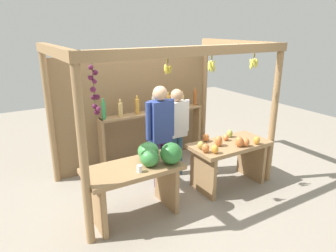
{
  "coord_description": "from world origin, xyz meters",
  "views": [
    {
      "loc": [
        -2.29,
        -3.97,
        2.44
      ],
      "look_at": [
        0.0,
        -0.18,
        1.0
      ],
      "focal_mm": 32.89,
      "sensor_mm": 36.0,
      "label": 1
    }
  ],
  "objects": [
    {
      "name": "ground_plane",
      "position": [
        0.0,
        0.0,
        0.0
      ],
      "size": [
        12.0,
        12.0,
        0.0
      ],
      "primitive_type": "plane",
      "color": "gray",
      "rests_on": "ground"
    },
    {
      "name": "market_stall",
      "position": [
        -0.0,
        0.4,
        1.29
      ],
      "size": [
        3.11,
        1.88,
        2.21
      ],
      "color": "#99754C",
      "rests_on": "ground"
    },
    {
      "name": "fruit_counter_left",
      "position": [
        -0.69,
        -0.69,
        0.64
      ],
      "size": [
        1.31,
        0.69,
        1.0
      ],
      "color": "#99754C",
      "rests_on": "ground"
    },
    {
      "name": "fruit_counter_right",
      "position": [
        0.8,
        -0.67,
        0.55
      ],
      "size": [
        1.26,
        0.64,
        0.88
      ],
      "color": "#99754C",
      "rests_on": "ground"
    },
    {
      "name": "bottle_shelf_unit",
      "position": [
        0.2,
        0.66,
        0.81
      ],
      "size": [
        1.99,
        0.22,
        1.34
      ],
      "color": "#99754C",
      "rests_on": "ground"
    },
    {
      "name": "vendor_man",
      "position": [
        -0.11,
        -0.14,
        0.97
      ],
      "size": [
        0.48,
        0.22,
        1.61
      ],
      "rotation": [
        0.0,
        0.0,
        -0.16
      ],
      "color": "#4B3067",
      "rests_on": "ground"
    },
    {
      "name": "vendor_woman",
      "position": [
        0.32,
        0.08,
        0.88
      ],
      "size": [
        0.48,
        0.2,
        1.49
      ],
      "rotation": [
        0.0,
        0.0,
        -0.14
      ],
      "color": "#2C4F6A",
      "rests_on": "ground"
    }
  ]
}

